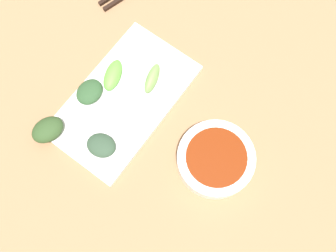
{
  "coord_description": "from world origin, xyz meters",
  "views": [
    {
      "loc": [
        -0.16,
        0.14,
        0.74
      ],
      "look_at": [
        -0.03,
        -0.03,
        0.05
      ],
      "focal_mm": 41.24,
      "sensor_mm": 36.0,
      "label": 1
    }
  ],
  "objects": [
    {
      "name": "tabletop",
      "position": [
        0.0,
        0.0,
        0.01
      ],
      "size": [
        2.1,
        2.1,
        0.02
      ],
      "primitive_type": "cube",
      "color": "#98704B",
      "rests_on": "ground"
    },
    {
      "name": "sauce_bowl",
      "position": [
        -0.14,
        -0.03,
        0.04
      ],
      "size": [
        0.14,
        0.14,
        0.04
      ],
      "color": "white",
      "rests_on": "tabletop"
    },
    {
      "name": "serving_plate",
      "position": [
        0.07,
        -0.02,
        0.03
      ],
      "size": [
        0.17,
        0.3,
        0.01
      ],
      "primitive_type": "cube",
      "color": "white",
      "rests_on": "tabletop"
    },
    {
      "name": "broccoli_leafy_0",
      "position": [
        0.04,
        0.07,
        0.04
      ],
      "size": [
        0.06,
        0.06,
        0.02
      ],
      "primitive_type": "ellipsoid",
      "rotation": [
        0.0,
        0.0,
        0.23
      ],
      "color": "#304833",
      "rests_on": "serving_plate"
    },
    {
      "name": "broccoli_leafy_1",
      "position": [
        0.13,
        0.01,
        0.04
      ],
      "size": [
        0.05,
        0.06,
        0.02
      ],
      "primitive_type": "ellipsoid",
      "rotation": [
        0.0,
        0.0,
        0.01
      ],
      "color": "#2C4F2B",
      "rests_on": "serving_plate"
    },
    {
      "name": "broccoli_stalk_2",
      "position": [
        0.05,
        -0.09,
        0.05
      ],
      "size": [
        0.04,
        0.07,
        0.03
      ],
      "primitive_type": "ellipsoid",
      "rotation": [
        0.0,
        0.0,
        0.29
      ],
      "color": "#78A853",
      "rests_on": "serving_plate"
    },
    {
      "name": "broccoli_leafy_3",
      "position": [
        0.14,
        0.11,
        0.05
      ],
      "size": [
        0.06,
        0.07,
        0.03
      ],
      "primitive_type": "ellipsoid",
      "rotation": [
        0.0,
        0.0,
        -0.33
      ],
      "color": "#2F4A23",
      "rests_on": "serving_plate"
    },
    {
      "name": "broccoli_stalk_4",
      "position": [
        0.11,
        -0.05,
        0.04
      ],
      "size": [
        0.05,
        0.07,
        0.02
      ],
      "primitive_type": "ellipsoid",
      "rotation": [
        0.0,
        0.0,
        0.34
      ],
      "color": "#62BB3F",
      "rests_on": "serving_plate"
    }
  ]
}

